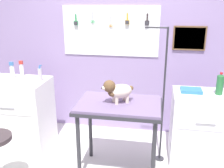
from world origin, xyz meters
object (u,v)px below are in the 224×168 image
grooming_arm (162,103)px  cabinet_right (200,128)px  grooming_table (119,111)px  dog (117,90)px  soda_bottle (220,84)px  counter_left (19,113)px  conditioner_bottle (40,74)px

grooming_arm → cabinet_right: bearing=9.2°
grooming_table → dog: size_ratio=2.64×
grooming_table → cabinet_right: size_ratio=1.03×
dog → soda_bottle: size_ratio=1.32×
counter_left → dog: bearing=-15.1°
grooming_table → grooming_arm: grooming_arm is taller
cabinet_right → conditioner_bottle: (-1.99, 0.01, 0.56)m
grooming_table → dog: dog is taller
grooming_table → counter_left: bearing=165.3°
grooming_table → cabinet_right: cabinet_right is taller
grooming_arm → dog: 0.63m
cabinet_right → soda_bottle: soda_bottle is taller
grooming_arm → cabinet_right: (0.46, 0.07, -0.32)m
counter_left → grooming_arm: bearing=-1.3°
grooming_table → dog: (-0.02, -0.01, 0.24)m
dog → cabinet_right: (0.94, 0.40, -0.56)m
dog → counter_left: bearing=164.9°
dog → counter_left: dog is taller
counter_left → grooming_table: bearing=-14.7°
grooming_arm → conditioner_bottle: (-1.53, 0.08, 0.24)m
grooming_arm → cabinet_right: grooming_arm is taller
grooming_table → counter_left: counter_left is taller
counter_left → cabinet_right: (2.32, 0.03, -0.02)m
dog → counter_left: 1.52m
grooming_arm → grooming_table: bearing=-145.0°
grooming_arm → soda_bottle: 0.67m
counter_left → cabinet_right: bearing=0.8°
grooming_arm → soda_bottle: (0.62, 0.09, 0.23)m
dog → counter_left: size_ratio=0.37×
grooming_table → counter_left: size_ratio=0.98×
soda_bottle → dog: bearing=-159.4°
grooming_arm → conditioner_bottle: bearing=176.9°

